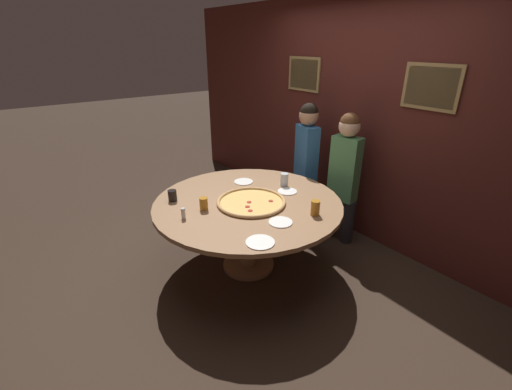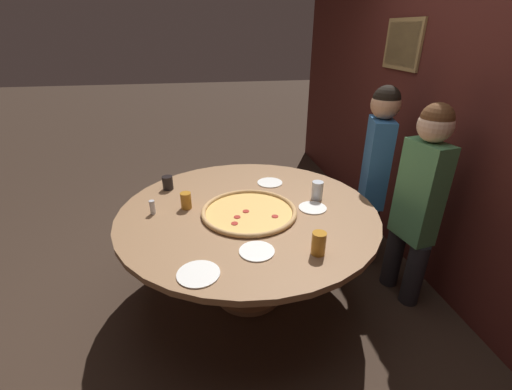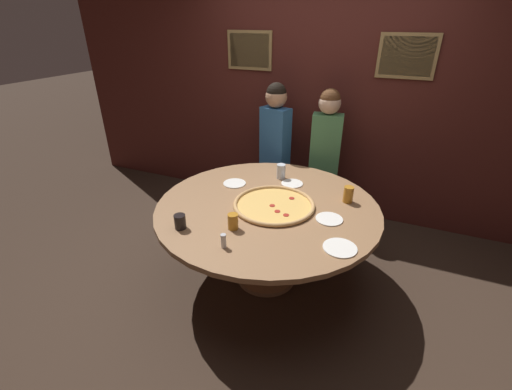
{
  "view_description": "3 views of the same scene",
  "coord_description": "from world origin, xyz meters",
  "px_view_note": "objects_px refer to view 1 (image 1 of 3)",
  "views": [
    {
      "loc": [
        2.37,
        -1.71,
        2.13
      ],
      "look_at": [
        -0.0,
        0.1,
        0.77
      ],
      "focal_mm": 24.0,
      "sensor_mm": 36.0,
      "label": 1
    },
    {
      "loc": [
        2.06,
        -0.31,
        1.86
      ],
      "look_at": [
        -0.09,
        0.07,
        0.8
      ],
      "focal_mm": 24.0,
      "sensor_mm": 36.0,
      "label": 2
    },
    {
      "loc": [
        0.86,
        -2.23,
        2.07
      ],
      "look_at": [
        -0.06,
        -0.09,
        0.86
      ],
      "focal_mm": 24.0,
      "sensor_mm": 36.0,
      "label": 3
    }
  ],
  "objects_px": {
    "drink_cup_by_shaker": "(315,208)",
    "drink_cup_front_edge": "(172,196)",
    "white_plate_right_side": "(244,182)",
    "white_plate_beside_cup": "(287,191)",
    "dining_table": "(248,212)",
    "white_plate_left_side": "(281,222)",
    "drink_cup_beside_pizza": "(204,204)",
    "diner_side_right": "(344,172)",
    "giant_pizza": "(252,202)",
    "diner_centre_back": "(306,158)",
    "condiment_shaker": "(183,213)",
    "white_plate_near_front": "(260,242)",
    "drink_cup_near_right": "(284,180)"
  },
  "relations": [
    {
      "from": "white_plate_left_side",
      "to": "diner_side_right",
      "type": "xyz_separation_m",
      "value": [
        -0.32,
        1.19,
        0.09
      ]
    },
    {
      "from": "condiment_shaker",
      "to": "white_plate_near_front",
      "type": "bearing_deg",
      "value": 22.21
    },
    {
      "from": "white_plate_right_side",
      "to": "drink_cup_by_shaker",
      "type": "bearing_deg",
      "value": 3.43
    },
    {
      "from": "drink_cup_beside_pizza",
      "to": "white_plate_near_front",
      "type": "relative_size",
      "value": 0.52
    },
    {
      "from": "dining_table",
      "to": "white_plate_beside_cup",
      "type": "height_order",
      "value": "white_plate_beside_cup"
    },
    {
      "from": "white_plate_right_side",
      "to": "diner_centre_back",
      "type": "relative_size",
      "value": 0.14
    },
    {
      "from": "white_plate_left_side",
      "to": "white_plate_beside_cup",
      "type": "xyz_separation_m",
      "value": [
        -0.44,
        0.47,
        0.0
      ]
    },
    {
      "from": "white_plate_beside_cup",
      "to": "white_plate_near_front",
      "type": "height_order",
      "value": "same"
    },
    {
      "from": "drink_cup_by_shaker",
      "to": "drink_cup_front_edge",
      "type": "bearing_deg",
      "value": -139.71
    },
    {
      "from": "white_plate_right_side",
      "to": "drink_cup_beside_pizza",
      "type": "bearing_deg",
      "value": -64.25
    },
    {
      "from": "white_plate_beside_cup",
      "to": "dining_table",
      "type": "bearing_deg",
      "value": -97.88
    },
    {
      "from": "diner_side_right",
      "to": "drink_cup_by_shaker",
      "type": "bearing_deg",
      "value": 105.47
    },
    {
      "from": "drink_cup_by_shaker",
      "to": "white_plate_near_front",
      "type": "distance_m",
      "value": 0.66
    },
    {
      "from": "condiment_shaker",
      "to": "dining_table",
      "type": "bearing_deg",
      "value": 85.28
    },
    {
      "from": "white_plate_left_side",
      "to": "condiment_shaker",
      "type": "distance_m",
      "value": 0.83
    },
    {
      "from": "giant_pizza",
      "to": "white_plate_right_side",
      "type": "distance_m",
      "value": 0.53
    },
    {
      "from": "white_plate_beside_cup",
      "to": "white_plate_near_front",
      "type": "bearing_deg",
      "value": -53.88
    },
    {
      "from": "giant_pizza",
      "to": "diner_side_right",
      "type": "height_order",
      "value": "diner_side_right"
    },
    {
      "from": "drink_cup_front_edge",
      "to": "white_plate_near_front",
      "type": "height_order",
      "value": "drink_cup_front_edge"
    },
    {
      "from": "drink_cup_near_right",
      "to": "condiment_shaker",
      "type": "relative_size",
      "value": 1.41
    },
    {
      "from": "dining_table",
      "to": "white_plate_left_side",
      "type": "height_order",
      "value": "white_plate_left_side"
    },
    {
      "from": "white_plate_right_side",
      "to": "giant_pizza",
      "type": "bearing_deg",
      "value": -27.17
    },
    {
      "from": "drink_cup_beside_pizza",
      "to": "white_plate_left_side",
      "type": "bearing_deg",
      "value": 33.08
    },
    {
      "from": "white_plate_beside_cup",
      "to": "white_plate_left_side",
      "type": "bearing_deg",
      "value": -47.01
    },
    {
      "from": "drink_cup_near_right",
      "to": "white_plate_beside_cup",
      "type": "relative_size",
      "value": 0.71
    },
    {
      "from": "drink_cup_near_right",
      "to": "condiment_shaker",
      "type": "distance_m",
      "value": 1.16
    },
    {
      "from": "drink_cup_front_edge",
      "to": "diner_centre_back",
      "type": "bearing_deg",
      "value": 87.13
    },
    {
      "from": "white_plate_beside_cup",
      "to": "condiment_shaker",
      "type": "relative_size",
      "value": 2.0
    },
    {
      "from": "condiment_shaker",
      "to": "drink_cup_beside_pizza",
      "type": "bearing_deg",
      "value": 101.05
    },
    {
      "from": "drink_cup_by_shaker",
      "to": "drink_cup_front_edge",
      "type": "distance_m",
      "value": 1.34
    },
    {
      "from": "drink_cup_beside_pizza",
      "to": "drink_cup_front_edge",
      "type": "xyz_separation_m",
      "value": [
        -0.35,
        -0.14,
        -0.01
      ]
    },
    {
      "from": "giant_pizza",
      "to": "white_plate_near_front",
      "type": "bearing_deg",
      "value": -31.15
    },
    {
      "from": "dining_table",
      "to": "white_plate_left_side",
      "type": "bearing_deg",
      "value": -3.07
    },
    {
      "from": "white_plate_near_front",
      "to": "white_plate_right_side",
      "type": "bearing_deg",
      "value": 150.57
    },
    {
      "from": "white_plate_beside_cup",
      "to": "diner_centre_back",
      "type": "xyz_separation_m",
      "value": [
        -0.42,
        0.67,
        0.1
      ]
    },
    {
      "from": "drink_cup_near_right",
      "to": "giant_pizza",
      "type": "bearing_deg",
      "value": -76.11
    },
    {
      "from": "condiment_shaker",
      "to": "white_plate_beside_cup",
      "type": "bearing_deg",
      "value": 83.98
    },
    {
      "from": "giant_pizza",
      "to": "white_plate_near_front",
      "type": "relative_size",
      "value": 2.92
    },
    {
      "from": "giant_pizza",
      "to": "white_plate_left_side",
      "type": "bearing_deg",
      "value": -3.83
    },
    {
      "from": "drink_cup_near_right",
      "to": "white_plate_near_front",
      "type": "xyz_separation_m",
      "value": [
        0.72,
        -0.88,
        -0.06
      ]
    },
    {
      "from": "dining_table",
      "to": "drink_cup_front_edge",
      "type": "distance_m",
      "value": 0.73
    },
    {
      "from": "drink_cup_near_right",
      "to": "drink_cup_by_shaker",
      "type": "distance_m",
      "value": 0.69
    },
    {
      "from": "dining_table",
      "to": "drink_cup_by_shaker",
      "type": "relative_size",
      "value": 13.29
    },
    {
      "from": "drink_cup_near_right",
      "to": "drink_cup_beside_pizza",
      "type": "distance_m",
      "value": 0.94
    },
    {
      "from": "dining_table",
      "to": "diner_side_right",
      "type": "distance_m",
      "value": 1.19
    },
    {
      "from": "drink_cup_near_right",
      "to": "white_plate_left_side",
      "type": "height_order",
      "value": "drink_cup_near_right"
    },
    {
      "from": "drink_cup_by_shaker",
      "to": "white_plate_beside_cup",
      "type": "relative_size",
      "value": 0.69
    },
    {
      "from": "drink_cup_beside_pizza",
      "to": "diner_side_right",
      "type": "xyz_separation_m",
      "value": [
        0.28,
        1.58,
        0.03
      ]
    },
    {
      "from": "giant_pizza",
      "to": "drink_cup_by_shaker",
      "type": "height_order",
      "value": "drink_cup_by_shaker"
    },
    {
      "from": "condiment_shaker",
      "to": "diner_centre_back",
      "type": "distance_m",
      "value": 1.79
    }
  ]
}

